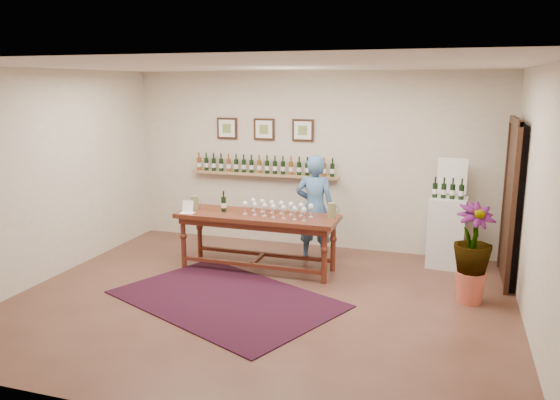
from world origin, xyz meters
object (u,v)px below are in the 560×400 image
(tasting_table, at_px, (257,223))
(display_pedestal, at_px, (447,232))
(potted_plant, at_px, (472,254))
(person, at_px, (315,208))

(tasting_table, xyz_separation_m, display_pedestal, (2.56, 0.98, -0.18))
(potted_plant, distance_m, person, 2.44)
(tasting_table, distance_m, person, 0.95)
(tasting_table, xyz_separation_m, person, (0.66, 0.68, 0.11))
(potted_plant, xyz_separation_m, person, (-2.20, 1.03, 0.18))
(tasting_table, distance_m, potted_plant, 2.88)
(tasting_table, distance_m, display_pedestal, 2.74)
(person, bearing_deg, potted_plant, 153.18)
(display_pedestal, relative_size, potted_plant, 0.96)
(tasting_table, xyz_separation_m, potted_plant, (2.86, -0.36, -0.07))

